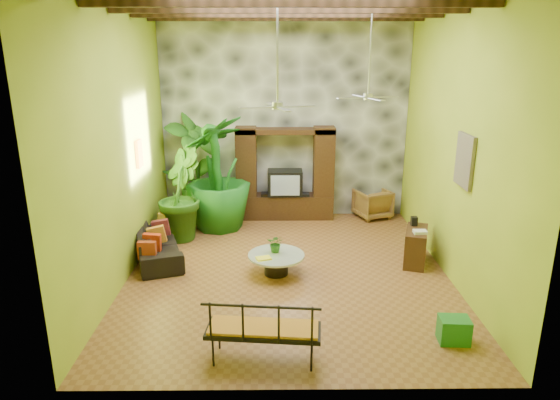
{
  "coord_description": "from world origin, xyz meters",
  "views": [
    {
      "loc": [
        -0.24,
        -8.8,
        4.14
      ],
      "look_at": [
        -0.15,
        0.2,
        1.37
      ],
      "focal_mm": 32.0,
      "sensor_mm": 36.0,
      "label": 1
    }
  ],
  "objects_px": {
    "coffee_table": "(276,261)",
    "ceiling_fan_front": "(277,93)",
    "sofa": "(158,244)",
    "tall_plant_b": "(179,194)",
    "wicker_armchair": "(372,203)",
    "tall_plant_c": "(218,173)",
    "tall_plant_a": "(195,165)",
    "iron_bench": "(263,328)",
    "ceiling_fan_back": "(369,86)",
    "entertainment_center": "(285,181)",
    "green_bin": "(454,330)",
    "side_console": "(416,246)"
  },
  "relations": [
    {
      "from": "tall_plant_c",
      "to": "ceiling_fan_front",
      "type": "bearing_deg",
      "value": -64.07
    },
    {
      "from": "tall_plant_a",
      "to": "side_console",
      "type": "bearing_deg",
      "value": -30.69
    },
    {
      "from": "iron_bench",
      "to": "sofa",
      "type": "bearing_deg",
      "value": 127.48
    },
    {
      "from": "sofa",
      "to": "tall_plant_c",
      "type": "xyz_separation_m",
      "value": [
        1.07,
        1.78,
        1.04
      ]
    },
    {
      "from": "entertainment_center",
      "to": "side_console",
      "type": "height_order",
      "value": "entertainment_center"
    },
    {
      "from": "side_console",
      "to": "green_bin",
      "type": "relative_size",
      "value": 2.04
    },
    {
      "from": "coffee_table",
      "to": "ceiling_fan_front",
      "type": "bearing_deg",
      "value": -84.16
    },
    {
      "from": "sofa",
      "to": "tall_plant_a",
      "type": "relative_size",
      "value": 0.76
    },
    {
      "from": "tall_plant_c",
      "to": "side_console",
      "type": "height_order",
      "value": "tall_plant_c"
    },
    {
      "from": "sofa",
      "to": "iron_bench",
      "type": "relative_size",
      "value": 1.29
    },
    {
      "from": "tall_plant_a",
      "to": "sofa",
      "type": "bearing_deg",
      "value": -100.03
    },
    {
      "from": "tall_plant_a",
      "to": "ceiling_fan_front",
      "type": "bearing_deg",
      "value": -60.61
    },
    {
      "from": "ceiling_fan_front",
      "to": "tall_plant_b",
      "type": "height_order",
      "value": "ceiling_fan_front"
    },
    {
      "from": "wicker_armchair",
      "to": "iron_bench",
      "type": "xyz_separation_m",
      "value": [
        -2.62,
        -6.08,
        0.17
      ]
    },
    {
      "from": "side_console",
      "to": "iron_bench",
      "type": "bearing_deg",
      "value": -114.27
    },
    {
      "from": "entertainment_center",
      "to": "tall_plant_a",
      "type": "relative_size",
      "value": 0.88
    },
    {
      "from": "tall_plant_c",
      "to": "coffee_table",
      "type": "height_order",
      "value": "tall_plant_c"
    },
    {
      "from": "tall_plant_a",
      "to": "tall_plant_c",
      "type": "xyz_separation_m",
      "value": [
        0.63,
        -0.72,
        -0.02
      ]
    },
    {
      "from": "ceiling_fan_back",
      "to": "side_console",
      "type": "relative_size",
      "value": 2.11
    },
    {
      "from": "iron_bench",
      "to": "green_bin",
      "type": "height_order",
      "value": "iron_bench"
    },
    {
      "from": "tall_plant_a",
      "to": "iron_bench",
      "type": "height_order",
      "value": "tall_plant_a"
    },
    {
      "from": "ceiling_fan_front",
      "to": "tall_plant_b",
      "type": "relative_size",
      "value": 0.9
    },
    {
      "from": "tall_plant_c",
      "to": "coffee_table",
      "type": "bearing_deg",
      "value": -62.29
    },
    {
      "from": "ceiling_fan_front",
      "to": "side_console",
      "type": "bearing_deg",
      "value": 15.04
    },
    {
      "from": "tall_plant_b",
      "to": "side_console",
      "type": "bearing_deg",
      "value": -16.35
    },
    {
      "from": "wicker_armchair",
      "to": "iron_bench",
      "type": "bearing_deg",
      "value": 45.36
    },
    {
      "from": "entertainment_center",
      "to": "wicker_armchair",
      "type": "xyz_separation_m",
      "value": [
        2.21,
        0.01,
        -0.6
      ]
    },
    {
      "from": "ceiling_fan_back",
      "to": "tall_plant_a",
      "type": "relative_size",
      "value": 0.69
    },
    {
      "from": "side_console",
      "to": "tall_plant_b",
      "type": "bearing_deg",
      "value": -178.56
    },
    {
      "from": "tall_plant_c",
      "to": "side_console",
      "type": "distance_m",
      "value": 4.72
    },
    {
      "from": "sofa",
      "to": "wicker_armchair",
      "type": "relative_size",
      "value": 2.59
    },
    {
      "from": "sofa",
      "to": "green_bin",
      "type": "distance_m",
      "value": 5.88
    },
    {
      "from": "entertainment_center",
      "to": "green_bin",
      "type": "bearing_deg",
      "value": -67.09
    },
    {
      "from": "tall_plant_b",
      "to": "coffee_table",
      "type": "bearing_deg",
      "value": -41.79
    },
    {
      "from": "wicker_armchair",
      "to": "tall_plant_c",
      "type": "height_order",
      "value": "tall_plant_c"
    },
    {
      "from": "tall_plant_b",
      "to": "iron_bench",
      "type": "height_order",
      "value": "tall_plant_b"
    },
    {
      "from": "side_console",
      "to": "green_bin",
      "type": "height_order",
      "value": "side_console"
    },
    {
      "from": "sofa",
      "to": "side_console",
      "type": "xyz_separation_m",
      "value": [
        5.18,
        -0.31,
        0.05
      ]
    },
    {
      "from": "entertainment_center",
      "to": "ceiling_fan_back",
      "type": "height_order",
      "value": "ceiling_fan_back"
    },
    {
      "from": "tall_plant_b",
      "to": "tall_plant_c",
      "type": "distance_m",
      "value": 1.07
    },
    {
      "from": "tall_plant_a",
      "to": "side_console",
      "type": "distance_m",
      "value": 5.6
    },
    {
      "from": "sofa",
      "to": "tall_plant_b",
      "type": "distance_m",
      "value": 1.37
    },
    {
      "from": "ceiling_fan_front",
      "to": "ceiling_fan_back",
      "type": "relative_size",
      "value": 1.0
    },
    {
      "from": "sofa",
      "to": "wicker_armchair",
      "type": "bearing_deg",
      "value": -80.92
    },
    {
      "from": "ceiling_fan_back",
      "to": "tall_plant_c",
      "type": "xyz_separation_m",
      "value": [
        -3.17,
        1.23,
        -2.06
      ]
    },
    {
      "from": "entertainment_center",
      "to": "sofa",
      "type": "distance_m",
      "value": 3.69
    },
    {
      "from": "ceiling_fan_front",
      "to": "tall_plant_b",
      "type": "distance_m",
      "value": 3.88
    },
    {
      "from": "ceiling_fan_back",
      "to": "sofa",
      "type": "bearing_deg",
      "value": -172.55
    },
    {
      "from": "ceiling_fan_back",
      "to": "wicker_armchair",
      "type": "distance_m",
      "value": 3.66
    },
    {
      "from": "ceiling_fan_front",
      "to": "iron_bench",
      "type": "bearing_deg",
      "value": -94.67
    }
  ]
}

